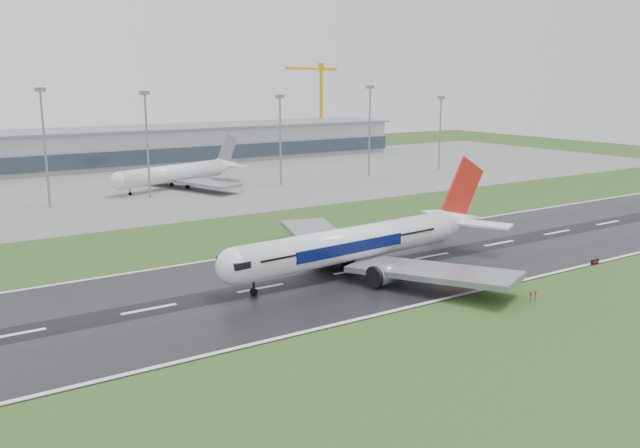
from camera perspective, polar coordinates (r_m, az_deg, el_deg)
ground at (r=139.93m, az=9.53°, el=-2.74°), size 520.00×520.00×0.00m
runway at (r=139.92m, az=9.53°, el=-2.72°), size 400.00×45.00×0.10m
apron at (r=244.91m, az=-10.62°, el=3.63°), size 400.00×130.00×0.08m
terminal at (r=299.99m, az=-15.13°, el=6.39°), size 240.00×36.00×15.00m
main_airliner at (r=126.43m, az=4.11°, el=0.28°), size 68.99×66.17×19.03m
parked_airliner at (r=229.83m, az=-12.09°, el=5.05°), size 68.61×66.23×16.14m
tower_crane at (r=357.53m, az=0.09°, el=10.03°), size 42.20×19.89×44.27m
runway_sign at (r=142.54m, az=22.42°, el=-3.02°), size 2.30×0.79×1.04m
floodmast_1 at (r=203.53m, az=-22.42°, el=5.81°), size 0.64×0.64×32.51m
floodmast_2 at (r=210.99m, az=-14.52°, el=6.37°), size 0.64×0.64×31.28m
floodmast_3 at (r=230.09m, az=-3.41°, el=6.98°), size 0.64×0.64×29.64m
floodmast_4 at (r=251.00m, az=4.25°, el=7.73°), size 0.64×0.64×32.54m
floodmast_5 at (r=274.03m, az=10.20°, el=7.50°), size 0.64×0.64×28.25m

